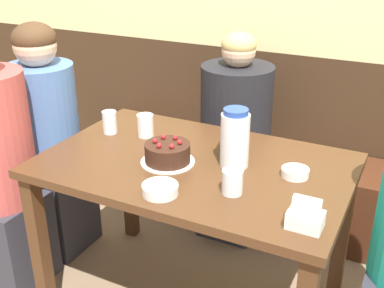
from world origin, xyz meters
TOP-DOWN VIEW (x-y plane):
  - bench_seat at (0.00, 0.83)m, footprint 2.11×0.38m
  - dining_table at (0.00, 0.00)m, footprint 1.22×0.79m
  - birthday_cake at (-0.09, -0.06)m, footprint 0.22×0.22m
  - water_pitcher at (0.15, 0.04)m, footprint 0.11×0.11m
  - soju_bottle at (0.09, 0.13)m, footprint 0.06×0.06m
  - napkin_holder at (0.51, -0.26)m, footprint 0.11×0.08m
  - bowl_soup_white at (0.39, 0.06)m, footprint 0.10×0.10m
  - bowl_rice_small at (0.01, -0.29)m, footprint 0.13×0.13m
  - glass_water_tall at (-0.31, 0.14)m, footprint 0.07×0.07m
  - glass_tumbler_short at (-0.48, 0.10)m, footprint 0.06×0.06m
  - glass_shot_small at (0.23, -0.16)m, footprint 0.07×0.07m
  - person_pale_blue_shirt at (-0.87, 0.10)m, footprint 0.34×0.33m
  - person_dark_striped at (-0.08, 0.65)m, footprint 0.37×0.37m

SIDE VIEW (x-z plane):
  - bench_seat at x=0.00m, z-range 0.00..0.43m
  - person_dark_striped at x=-0.08m, z-range -0.01..1.11m
  - person_pale_blue_shirt at x=-0.87m, z-range -0.02..1.17m
  - dining_table at x=0.00m, z-range 0.26..0.99m
  - bowl_soup_white at x=0.39m, z-range 0.73..0.76m
  - bowl_rice_small at x=0.01m, z-range 0.73..0.76m
  - napkin_holder at x=0.51m, z-range 0.71..0.82m
  - birthday_cake at x=-0.09m, z-range 0.72..0.82m
  - glass_shot_small at x=0.23m, z-range 0.73..0.82m
  - glass_water_tall at x=-0.31m, z-range 0.73..0.83m
  - glass_tumbler_short at x=-0.48m, z-range 0.73..0.83m
  - soju_bottle at x=0.09m, z-range 0.72..0.91m
  - water_pitcher at x=0.15m, z-range 0.72..0.96m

